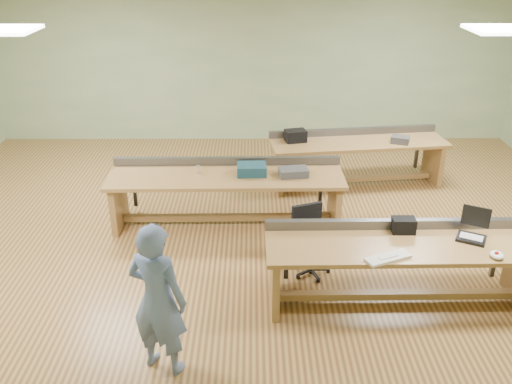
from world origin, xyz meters
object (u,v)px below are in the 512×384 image
person (158,299)px  workbench_mid (227,186)px  parts_bin_grey (293,172)px  laptop_base (471,238)px  task_chair (311,249)px  workbench_front (400,258)px  mug (245,169)px  workbench_back (357,152)px  camera_bag (403,225)px  parts_bin_teal (252,169)px  drinks_can (198,169)px

person → workbench_mid: bearing=-78.0°
person → parts_bin_grey: person is taller
parts_bin_grey → laptop_base: bearing=-44.0°
laptop_base → task_chair: size_ratio=0.35×
workbench_front → laptop_base: 0.79m
workbench_front → mug: bearing=130.9°
workbench_back → task_chair: 2.79m
camera_bag → workbench_front: bearing=-105.4°
workbench_front → workbench_back: (0.10, 3.19, -0.00)m
camera_bag → mug: camera_bag is taller
workbench_back → person: 4.91m
task_chair → parts_bin_grey: (-0.14, 1.20, 0.49)m
person → parts_bin_teal: bearing=-84.6°
mug → workbench_back: bearing=35.3°
workbench_mid → workbench_back: (2.05, 1.34, -0.01)m
mug → drinks_can: bearing=-176.6°
person → laptop_base: size_ratio=5.25×
drinks_can → workbench_back: bearing=28.1°
parts_bin_teal → drinks_can: size_ratio=3.57×
parts_bin_grey → camera_bag: bearing=-54.8°
laptop_base → camera_bag: bearing=-165.8°
mug → drinks_can: (-0.65, -0.04, 0.01)m
workbench_mid → drinks_can: bearing=174.3°
parts_bin_teal → mug: (-0.09, 0.07, -0.02)m
workbench_mid → parts_bin_grey: size_ratio=8.30×
laptop_base → camera_bag: (-0.69, 0.17, 0.07)m
workbench_back → parts_bin_teal: parts_bin_teal is taller
workbench_front → drinks_can: 3.02m
workbench_front → drinks_can: (-2.34, 1.88, 0.25)m
workbench_front → camera_bag: camera_bag is taller
workbench_back → parts_bin_grey: size_ratio=7.40×
task_chair → parts_bin_teal: 1.53m
laptop_base → workbench_mid: bearing=174.6°
person → laptop_base: person is taller
task_chair → workbench_front: bearing=-53.1°
person → mug: 3.03m
person → camera_bag: (2.51, 1.24, 0.07)m
task_chair → parts_bin_grey: parts_bin_grey is taller
workbench_mid → task_chair: workbench_mid is taller
workbench_back → parts_bin_grey: bearing=-136.2°
workbench_front → workbench_back: bearing=87.7°
workbench_back → laptop_base: bearing=-85.2°
workbench_front → parts_bin_teal: (-1.61, 1.85, 0.26)m
workbench_mid → task_chair: 1.66m
task_chair → workbench_mid: bearing=110.3°
workbench_back → workbench_mid: bearing=-153.9°
mug → drinks_can: size_ratio=1.10×
workbench_back → laptop_base: workbench_back is taller
workbench_mid → camera_bag: bearing=-39.3°
workbench_mid → laptop_base: workbench_mid is taller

